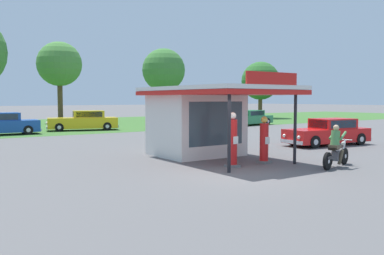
{
  "coord_description": "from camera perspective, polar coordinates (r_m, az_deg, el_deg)",
  "views": [
    {
      "loc": [
        -9.09,
        -10.38,
        2.53
      ],
      "look_at": [
        0.2,
        2.96,
        1.4
      ],
      "focal_mm": 38.55,
      "sensor_mm": 36.0,
      "label": 1
    }
  ],
  "objects": [
    {
      "name": "parked_car_back_row_centre",
      "position": [
        34.36,
        -14.74,
        0.85
      ],
      "size": [
        5.83,
        3.19,
        1.58
      ],
      "color": "gold",
      "rests_on": "ground"
    },
    {
      "name": "parked_car_back_row_left",
      "position": [
        40.0,
        7.93,
        1.28
      ],
      "size": [
        5.74,
        2.71,
        1.44
      ],
      "color": "#2D844C",
      "rests_on": "ground"
    },
    {
      "name": "service_station_kiosk",
      "position": [
        18.22,
        1.22,
        1.59
      ],
      "size": [
        4.23,
        6.47,
        3.48
      ],
      "color": "silver",
      "rests_on": "ground"
    },
    {
      "name": "featured_classic_sedan",
      "position": [
        23.78,
        18.3,
        -0.7
      ],
      "size": [
        5.26,
        2.4,
        1.45
      ],
      "color": "red",
      "rests_on": "ground"
    },
    {
      "name": "tree_oak_far_left",
      "position": [
        49.86,
        -4.05,
        7.82
      ],
      "size": [
        5.13,
        5.13,
        8.55
      ],
      "color": "brown",
      "rests_on": "ground"
    },
    {
      "name": "parked_car_back_row_centre_left",
      "position": [
        37.71,
        -1.98,
        1.18
      ],
      "size": [
        5.42,
        2.5,
        1.47
      ],
      "color": "beige",
      "rests_on": "ground"
    },
    {
      "name": "ground_plane",
      "position": [
        14.03,
        6.29,
        -6.44
      ],
      "size": [
        300.0,
        300.0,
        0.0
      ],
      "primitive_type": "plane",
      "color": "#5B5959"
    },
    {
      "name": "grass_verge_strip",
      "position": [
        41.47,
        -22.11,
        0.2
      ],
      "size": [
        120.0,
        24.0,
        0.01
      ],
      "primitive_type": "cube",
      "color": "#3D6B2D",
      "rests_on": "ground"
    },
    {
      "name": "gas_pump_offside",
      "position": [
        16.44,
        9.94,
        -1.99
      ],
      "size": [
        0.44,
        0.44,
        1.85
      ],
      "color": "slate",
      "rests_on": "ground"
    },
    {
      "name": "gas_pump_nearside",
      "position": [
        15.33,
        5.64,
        -2.01
      ],
      "size": [
        0.44,
        0.44,
        2.04
      ],
      "color": "slate",
      "rests_on": "ground"
    },
    {
      "name": "tree_oak_distant_spare",
      "position": [
        55.47,
        9.45,
        6.38
      ],
      "size": [
        5.02,
        5.02,
        7.43
      ],
      "color": "brown",
      "rests_on": "ground"
    },
    {
      "name": "tree_oak_centre",
      "position": [
        46.57,
        -17.87,
        8.31
      ],
      "size": [
        4.72,
        4.72,
        8.61
      ],
      "color": "brown",
      "rests_on": "ground"
    },
    {
      "name": "motorcycle_with_rider",
      "position": [
        16.18,
        19.3,
        -2.91
      ],
      "size": [
        2.27,
        0.87,
        1.58
      ],
      "color": "black",
      "rests_on": "ground"
    }
  ]
}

